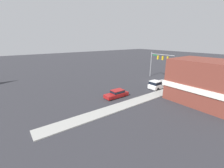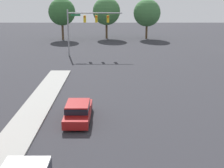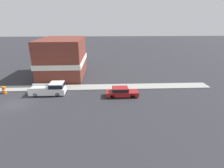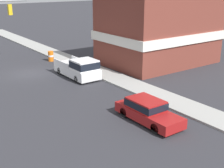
% 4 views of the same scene
% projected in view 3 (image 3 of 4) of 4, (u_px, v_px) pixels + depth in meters
% --- Properties ---
extents(ground_plane, '(200.00, 200.00, 0.00)m').
position_uv_depth(ground_plane, '(15.00, 104.00, 23.67)').
color(ground_plane, '#2D2D33').
extents(sidewalk_curb, '(2.40, 60.00, 0.14)m').
position_uv_depth(sidewalk_curb, '(31.00, 88.00, 28.98)').
color(sidewalk_curb, '#9E9E99').
rests_on(sidewalk_curb, ground).
extents(car_lead, '(1.77, 4.75, 1.42)m').
position_uv_depth(car_lead, '(121.00, 92.00, 25.91)').
color(car_lead, black).
rests_on(car_lead, ground).
extents(pickup_truck_parked, '(2.08, 5.24, 1.87)m').
position_uv_depth(pickup_truck_parked, '(51.00, 89.00, 26.58)').
color(pickup_truck_parked, black).
rests_on(pickup_truck_parked, ground).
extents(construction_barrel, '(0.61, 0.61, 1.12)m').
position_uv_depth(construction_barrel, '(4.00, 90.00, 26.98)').
color(construction_barrel, orange).
rests_on(construction_barrel, ground).
extents(corner_brick_building, '(11.66, 8.31, 7.37)m').
position_uv_depth(corner_brick_building, '(63.00, 58.00, 34.84)').
color(corner_brick_building, brown).
rests_on(corner_brick_building, ground).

